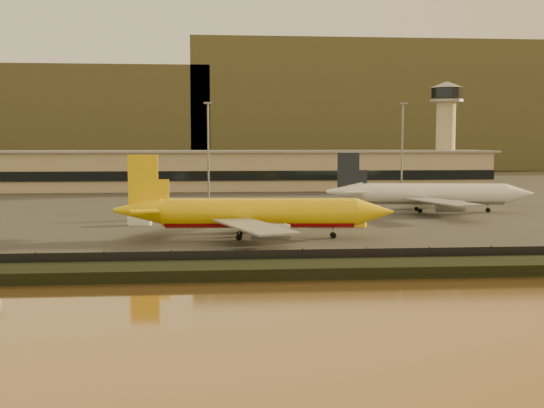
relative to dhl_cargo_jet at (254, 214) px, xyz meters
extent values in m
plane|color=black|center=(2.36, -12.47, -4.19)|extent=(900.00, 900.00, 0.00)
cube|color=black|center=(2.36, -29.47, -3.49)|extent=(320.00, 7.00, 1.40)
cube|color=#2D2D2D|center=(2.36, 82.53, -4.09)|extent=(320.00, 220.00, 0.20)
cube|color=black|center=(2.36, -25.47, -2.89)|extent=(300.00, 0.05, 2.20)
cube|color=tan|center=(2.36, 112.53, 2.01)|extent=(160.00, 22.00, 12.00)
cube|color=black|center=(2.36, 101.33, 1.01)|extent=(160.00, 0.60, 3.00)
cube|color=gray|center=(2.36, 112.53, 8.31)|extent=(164.00, 24.00, 0.60)
cylinder|color=tan|center=(72.36, 118.53, 11.01)|extent=(6.40, 6.40, 30.00)
cylinder|color=black|center=(72.36, 118.53, 27.76)|extent=(10.40, 10.40, 3.50)
cone|color=gray|center=(72.36, 118.53, 30.51)|extent=(11.20, 11.20, 2.00)
cylinder|color=gray|center=(72.36, 118.53, 25.21)|extent=(11.20, 11.20, 0.80)
cylinder|color=slate|center=(-7.64, 67.53, 8.51)|extent=(0.50, 0.50, 25.00)
cube|color=slate|center=(-7.64, 67.53, 21.21)|extent=(2.20, 2.20, 0.40)
cylinder|color=slate|center=(42.36, 65.53, 8.51)|extent=(0.50, 0.50, 25.00)
cube|color=slate|center=(42.36, 65.53, 21.21)|extent=(2.20, 2.20, 0.40)
cube|color=brown|center=(92.36, 327.53, 30.81)|extent=(220.00, 160.00, 70.00)
cylinder|color=yellow|center=(0.81, -0.06, 0.24)|extent=(31.08, 6.57, 4.46)
cylinder|color=#AB090C|center=(0.81, -0.06, -0.54)|extent=(30.16, 5.53, 3.48)
cone|color=yellow|center=(19.19, -1.33, 0.24)|extent=(6.29, 4.86, 4.46)
cone|color=yellow|center=(-18.42, 1.27, 0.58)|extent=(8.00, 4.98, 4.46)
cube|color=yellow|center=(-17.56, 1.21, 5.48)|extent=(4.73, 0.68, 7.80)
cube|color=yellow|center=(-16.40, 5.60, 0.91)|extent=(5.56, 5.53, 0.27)
cube|color=yellow|center=(-17.02, -3.29, 0.91)|extent=(5.18, 5.15, 0.27)
cube|color=gray|center=(0.78, 11.84, -0.54)|extent=(13.83, 19.96, 0.27)
cylinder|color=gray|center=(2.71, 8.81, -1.76)|extent=(5.30, 2.80, 2.45)
cube|color=gray|center=(-0.86, -11.84, -0.54)|extent=(11.68, 20.19, 0.27)
cylinder|color=gray|center=(1.48, -9.10, -1.76)|extent=(5.30, 2.80, 2.45)
cylinder|color=black|center=(12.57, -0.87, -3.50)|extent=(1.03, 0.85, 0.98)
cylinder|color=slate|center=(12.57, -0.87, -2.99)|extent=(0.17, 0.17, 2.00)
cylinder|color=black|center=(-2.53, -1.84, -3.50)|extent=(1.03, 0.85, 0.98)
cylinder|color=slate|center=(-2.53, -1.84, -2.99)|extent=(0.17, 0.17, 2.00)
cylinder|color=black|center=(-2.25, 2.17, -3.50)|extent=(1.03, 0.85, 0.98)
cylinder|color=slate|center=(-2.25, 2.17, -2.99)|extent=(0.17, 0.17, 2.00)
cylinder|color=white|center=(41.62, 37.37, 0.14)|extent=(31.57, 7.89, 4.34)
cylinder|color=gray|center=(41.62, 37.37, -0.62)|extent=(30.60, 6.84, 3.39)
cone|color=white|center=(60.18, 35.24, 0.14)|extent=(6.54, 5.01, 4.34)
cone|color=white|center=(22.20, 39.61, 0.46)|extent=(8.26, 5.21, 4.34)
cube|color=black|center=(23.07, 39.51, 5.24)|extent=(4.79, 0.89, 7.60)
cube|color=white|center=(24.43, 43.72, 0.79)|extent=(5.67, 5.56, 0.26)
cube|color=white|center=(23.43, 35.09, 0.79)|extent=(5.08, 4.91, 0.26)
cube|color=gray|center=(42.13, 49.34, -0.62)|extent=(14.69, 20.08, 0.26)
cylinder|color=gray|center=(43.95, 46.18, -1.82)|extent=(5.45, 2.97, 2.39)
cube|color=gray|center=(39.40, 25.60, -0.62)|extent=(11.07, 20.46, 0.26)
cylinder|color=gray|center=(41.89, 28.27, -1.82)|extent=(5.45, 2.97, 2.39)
cylinder|color=black|center=(53.49, 36.01, -3.51)|extent=(1.04, 0.86, 0.96)
cylinder|color=slate|center=(53.49, 36.01, -3.01)|extent=(0.23, 0.23, 1.95)
cylinder|color=black|center=(38.16, 35.80, -3.51)|extent=(1.04, 0.86, 0.96)
cylinder|color=slate|center=(38.16, 35.80, -3.01)|extent=(0.23, 0.23, 1.95)
cylinder|color=black|center=(38.61, 39.69, -3.51)|extent=(1.04, 0.86, 0.96)
cylinder|color=slate|center=(38.61, 39.69, -3.01)|extent=(0.23, 0.23, 1.95)
cube|color=yellow|center=(19.38, 13.50, -3.19)|extent=(3.90, 2.86, 1.60)
cube|color=white|center=(-20.14, 19.42, -3.05)|extent=(4.38, 2.39, 1.88)
camera|label=1|loc=(-6.59, -107.65, 11.42)|focal=45.00mm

